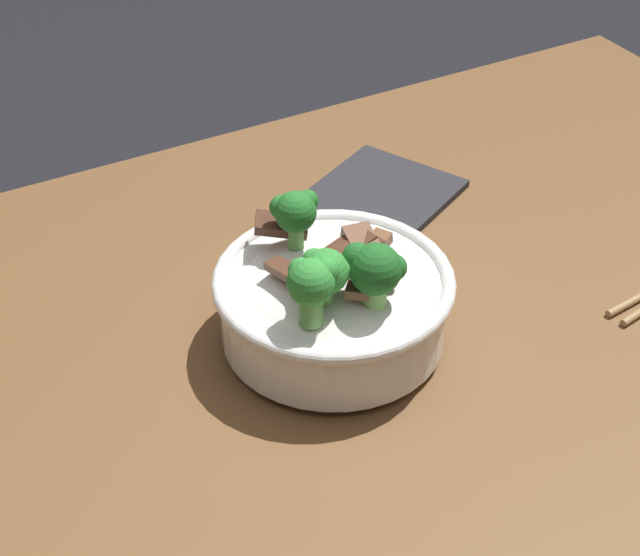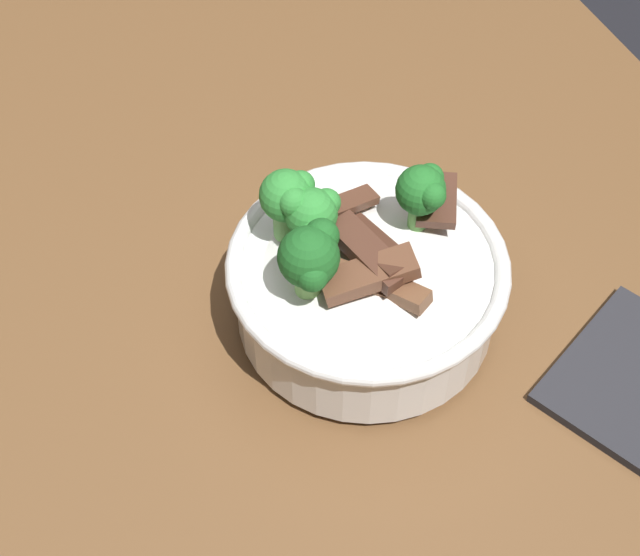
# 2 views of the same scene
# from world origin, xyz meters

# --- Properties ---
(dining_table) EXTENTS (1.54, 0.92, 0.76)m
(dining_table) POSITION_xyz_m (0.00, 0.00, 0.68)
(dining_table) COLOR brown
(dining_table) RESTS_ON ground
(rice_bowl) EXTENTS (0.20, 0.20, 0.13)m
(rice_bowl) POSITION_xyz_m (0.14, 0.08, 0.81)
(rice_bowl) COLOR white
(rice_bowl) RESTS_ON dining_table
(folded_napkin) EXTENTS (0.20, 0.19, 0.01)m
(folded_napkin) POSITION_xyz_m (0.29, 0.26, 0.77)
(folded_napkin) COLOR #28282D
(folded_napkin) RESTS_ON dining_table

